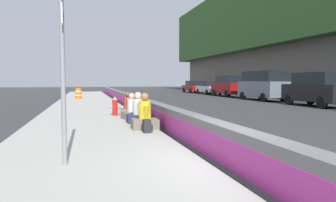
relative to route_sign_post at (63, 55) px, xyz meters
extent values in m
plane|color=#353538|center=(-0.68, -3.13, -2.21)|extent=(160.00, 160.00, 0.00)
cube|color=#A8A59E|center=(-0.68, -0.48, -2.14)|extent=(80.00, 4.40, 0.14)
cube|color=slate|center=(-0.68, -3.13, -1.79)|extent=(76.00, 0.44, 0.85)
cube|color=#B2338C|center=(-0.68, -2.90, -1.83)|extent=(74.48, 0.01, 0.54)
cylinder|color=gray|center=(0.00, 0.00, -0.27)|extent=(0.09, 0.09, 3.60)
cube|color=white|center=(0.00, -0.02, 0.73)|extent=(0.44, 0.02, 0.36)
cube|color=#1956AD|center=(0.00, -0.03, 0.73)|extent=(0.30, 0.01, 0.10)
cylinder|color=red|center=(7.90, -1.69, -1.71)|extent=(0.24, 0.24, 0.72)
cone|color=gray|center=(7.90, -1.69, -1.27)|extent=(0.26, 0.26, 0.16)
cylinder|color=gray|center=(7.90, -1.86, -1.68)|extent=(0.10, 0.12, 0.10)
cylinder|color=gray|center=(7.90, -1.52, -1.68)|extent=(0.10, 0.12, 0.10)
cube|color=#706651|center=(3.85, -2.29, -1.91)|extent=(0.76, 0.88, 0.32)
cylinder|color=gold|center=(3.85, -2.29, -1.45)|extent=(0.41, 0.41, 0.61)
sphere|color=#8E6647|center=(3.85, -2.29, -1.01)|extent=(0.27, 0.27, 0.27)
cylinder|color=gold|center=(4.08, -2.30, -1.51)|extent=(0.32, 0.15, 0.53)
cylinder|color=gold|center=(3.62, -2.28, -1.51)|extent=(0.32, 0.15, 0.53)
cube|color=#23284C|center=(5.33, -2.32, -1.91)|extent=(0.73, 0.85, 0.31)
cylinder|color=beige|center=(5.33, -2.32, -1.46)|extent=(0.40, 0.40, 0.59)
sphere|color=beige|center=(5.33, -2.32, -1.04)|extent=(0.26, 0.26, 0.26)
cylinder|color=beige|center=(5.55, -2.32, -1.52)|extent=(0.31, 0.15, 0.52)
cylinder|color=beige|center=(5.11, -2.31, -1.52)|extent=(0.31, 0.15, 0.52)
cube|color=#706651|center=(6.57, -2.27, -1.93)|extent=(0.80, 0.89, 0.29)
cylinder|color=beige|center=(6.57, -2.27, -1.51)|extent=(0.37, 0.37, 0.55)
sphere|color=beige|center=(6.57, -2.27, -1.11)|extent=(0.24, 0.24, 0.24)
cylinder|color=beige|center=(6.77, -2.22, -1.56)|extent=(0.30, 0.18, 0.48)
cylinder|color=beige|center=(6.37, -2.31, -1.56)|extent=(0.30, 0.18, 0.48)
cube|color=#706651|center=(8.02, -2.29, -1.93)|extent=(0.75, 0.85, 0.29)
cylinder|color=#AD3D33|center=(8.02, -2.29, -1.51)|extent=(0.37, 0.37, 0.55)
sphere|color=brown|center=(8.02, -2.29, -1.12)|extent=(0.24, 0.24, 0.24)
cylinder|color=#AD3D33|center=(8.23, -2.32, -1.56)|extent=(0.29, 0.16, 0.48)
cylinder|color=#AD3D33|center=(7.82, -2.27, -1.56)|extent=(0.29, 0.16, 0.48)
cube|color=#232328|center=(3.09, -2.20, -1.87)|extent=(0.32, 0.22, 0.40)
cube|color=#232328|center=(3.09, -2.34, -1.93)|extent=(0.22, 0.06, 0.20)
cylinder|color=orange|center=(21.36, 0.19, -1.60)|extent=(0.52, 0.52, 0.95)
cylinder|color=white|center=(21.36, 0.19, -1.41)|extent=(0.54, 0.54, 0.10)
cylinder|color=white|center=(21.36, 0.19, -1.74)|extent=(0.54, 0.54, 0.10)
cube|color=black|center=(10.84, -15.32, -1.28)|extent=(4.81, 1.94, 1.10)
cube|color=black|center=(10.74, -15.32, -0.33)|extent=(3.11, 1.74, 0.80)
cylinder|color=black|center=(12.37, -14.39, -1.83)|extent=(0.76, 0.22, 0.76)
cylinder|color=black|center=(12.38, -16.24, -1.83)|extent=(0.76, 0.22, 0.76)
cylinder|color=black|center=(9.30, -14.41, -1.83)|extent=(0.76, 0.22, 0.76)
cube|color=slate|center=(17.17, -15.30, -1.20)|extent=(5.12, 2.01, 1.30)
cube|color=black|center=(17.07, -15.30, -0.10)|extent=(4.12, 1.81, 0.90)
cylinder|color=black|center=(18.79, -14.34, -1.85)|extent=(0.72, 0.23, 0.72)
cylinder|color=black|center=(18.81, -16.22, -1.85)|extent=(0.72, 0.23, 0.72)
cylinder|color=black|center=(15.53, -14.37, -1.85)|extent=(0.72, 0.23, 0.72)
cylinder|color=black|center=(15.55, -16.25, -1.85)|extent=(0.72, 0.23, 0.72)
cube|color=maroon|center=(23.75, -15.34, -1.28)|extent=(4.80, 1.93, 1.10)
cube|color=black|center=(23.65, -15.34, -0.33)|extent=(3.10, 1.73, 0.80)
cylinder|color=black|center=(25.28, -14.41, -1.83)|extent=(0.76, 0.22, 0.76)
cylinder|color=black|center=(25.29, -16.26, -1.83)|extent=(0.76, 0.22, 0.76)
cylinder|color=black|center=(22.21, -14.42, -1.83)|extent=(0.76, 0.22, 0.76)
cylinder|color=black|center=(22.21, -16.26, -1.83)|extent=(0.76, 0.22, 0.76)
cube|color=silver|center=(29.24, -15.43, -1.52)|extent=(4.53, 1.88, 0.72)
cube|color=black|center=(29.14, -15.43, -0.83)|extent=(2.23, 1.66, 0.66)
cylinder|color=black|center=(30.67, -14.54, -1.88)|extent=(0.66, 0.23, 0.66)
cylinder|color=black|center=(30.70, -16.27, -1.88)|extent=(0.66, 0.23, 0.66)
cylinder|color=black|center=(27.79, -14.59, -1.88)|extent=(0.66, 0.23, 0.66)
cylinder|color=black|center=(27.82, -16.32, -1.88)|extent=(0.66, 0.23, 0.66)
cube|color=maroon|center=(34.65, -15.29, -1.52)|extent=(4.51, 1.82, 0.72)
cube|color=black|center=(34.55, -15.28, -0.83)|extent=(2.21, 1.63, 0.66)
cylinder|color=black|center=(36.09, -14.43, -1.88)|extent=(0.66, 0.22, 0.66)
cylinder|color=black|center=(36.08, -16.15, -1.88)|extent=(0.66, 0.22, 0.66)
cylinder|color=black|center=(33.21, -14.42, -1.88)|extent=(0.66, 0.22, 0.66)
cylinder|color=black|center=(33.20, -16.14, -1.88)|extent=(0.66, 0.22, 0.66)
camera|label=1|loc=(-5.92, -0.39, -0.47)|focal=32.15mm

